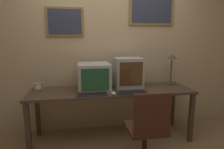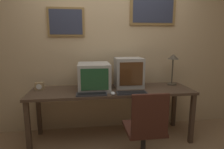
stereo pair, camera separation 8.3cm
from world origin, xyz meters
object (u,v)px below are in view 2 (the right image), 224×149
object	(u,v)px
keyboard_side	(132,93)
monitor_left	(94,76)
mouse_near_keyboard	(113,93)
desk_clock	(39,86)
keyboard_main	(92,94)
desk_lamp	(173,61)
office_chair	(145,135)
monitor_right	(129,72)

from	to	relation	value
keyboard_side	monitor_left	bearing A→B (deg)	149.64
keyboard_side	mouse_near_keyboard	xyz separation A→B (m)	(-0.25, -0.01, 0.00)
desk_clock	keyboard_main	bearing A→B (deg)	-25.50
keyboard_side	desk_clock	distance (m)	1.29
mouse_near_keyboard	desk_lamp	size ratio (longest dim) A/B	0.24
keyboard_main	keyboard_side	distance (m)	0.52
mouse_near_keyboard	desk_clock	bearing A→B (deg)	160.08
desk_clock	mouse_near_keyboard	bearing A→B (deg)	-19.92
monitor_left	office_chair	bearing A→B (deg)	-54.92
office_chair	mouse_near_keyboard	bearing A→B (deg)	122.79
monitor_left	desk_clock	world-z (taller)	monitor_left
keyboard_main	office_chair	xyz separation A→B (m)	(0.57, -0.48, -0.36)
monitor_left	keyboard_side	size ratio (longest dim) A/B	1.22
monitor_left	mouse_near_keyboard	size ratio (longest dim) A/B	4.31
monitor_right	mouse_near_keyboard	world-z (taller)	monitor_right
keyboard_side	desk_lamp	xyz separation A→B (m)	(0.75, 0.41, 0.36)
keyboard_main	desk_clock	bearing A→B (deg)	154.50
keyboard_side	mouse_near_keyboard	distance (m)	0.25
monitor_left	mouse_near_keyboard	xyz separation A→B (m)	(0.23, -0.29, -0.17)
monitor_right	desk_lamp	xyz separation A→B (m)	(0.71, 0.04, 0.15)
monitor_right	desk_clock	bearing A→B (deg)	-179.49
desk_lamp	office_chair	size ratio (longest dim) A/B	0.52
desk_clock	desk_lamp	distance (m)	2.02
desk_clock	office_chair	bearing A→B (deg)	-32.50
monitor_right	mouse_near_keyboard	size ratio (longest dim) A/B	3.86
monitor_left	mouse_near_keyboard	distance (m)	0.40
office_chair	keyboard_main	bearing A→B (deg)	139.98
monitor_left	mouse_near_keyboard	bearing A→B (deg)	-51.48
keyboard_main	mouse_near_keyboard	xyz separation A→B (m)	(0.27, -0.02, 0.00)
monitor_right	keyboard_side	xyz separation A→B (m)	(-0.04, -0.36, -0.20)
monitor_left	desk_lamp	xyz separation A→B (m)	(1.23, 0.13, 0.18)
desk_clock	office_chair	distance (m)	1.58
monitor_right	keyboard_side	world-z (taller)	monitor_right
desk_lamp	keyboard_main	bearing A→B (deg)	-162.63
keyboard_main	monitor_right	bearing A→B (deg)	32.31
mouse_near_keyboard	desk_lamp	bearing A→B (deg)	22.50
monitor_left	desk_lamp	distance (m)	1.25
mouse_near_keyboard	desk_clock	distance (m)	1.06
monitor_right	office_chair	size ratio (longest dim) A/B	0.47
keyboard_side	mouse_near_keyboard	world-z (taller)	mouse_near_keyboard
monitor_right	mouse_near_keyboard	distance (m)	0.51
mouse_near_keyboard	desk_clock	xyz separation A→B (m)	(-0.99, 0.36, 0.04)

